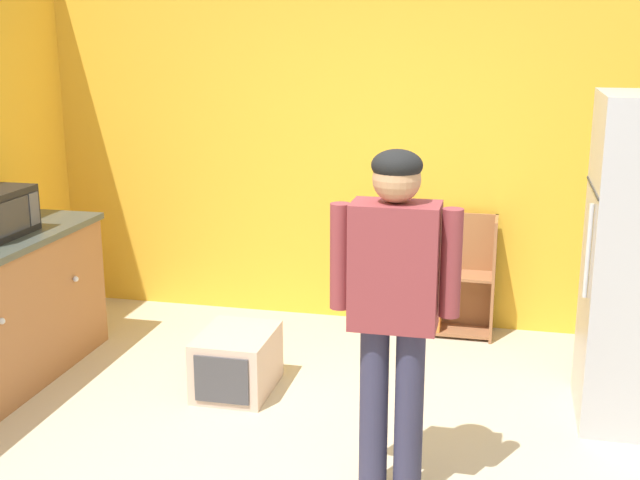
% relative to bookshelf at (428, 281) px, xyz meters
% --- Properties ---
extents(back_wall, '(5.20, 0.06, 2.70)m').
position_rel_bookshelf_xyz_m(back_wall, '(-0.24, 0.19, 0.98)').
color(back_wall, yellow).
rests_on(back_wall, ground).
extents(bookshelf, '(0.80, 0.28, 0.85)m').
position_rel_bookshelf_xyz_m(bookshelf, '(0.00, 0.00, 0.00)').
color(bookshelf, '#98613C').
rests_on(bookshelf, ground).
extents(standing_person, '(0.57, 0.22, 1.61)m').
position_rel_bookshelf_xyz_m(standing_person, '(0.05, -2.18, 0.61)').
color(standing_person, '#32324D').
rests_on(standing_person, ground).
extents(pet_carrier, '(0.42, 0.55, 0.36)m').
position_rel_bookshelf_xyz_m(pet_carrier, '(-1.00, -1.26, -0.19)').
color(pet_carrier, beige).
rests_on(pet_carrier, ground).
extents(banana_bunch, '(0.15, 0.16, 0.04)m').
position_rel_bookshelf_xyz_m(banana_bunch, '(-2.53, -0.88, 0.56)').
color(banana_bunch, yellow).
rests_on(banana_bunch, kitchen_counter).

